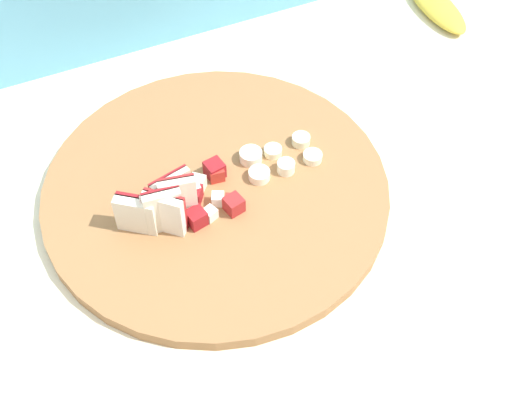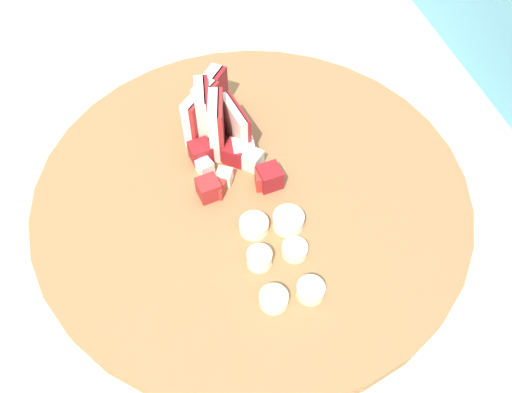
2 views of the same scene
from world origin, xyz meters
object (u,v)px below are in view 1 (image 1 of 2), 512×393
object	(u,v)px
banana_peel	(436,5)
apple_dice_pile	(208,192)
cutting_board	(216,190)
apple_wedge_fan	(162,206)
banana_slice_rows	(276,158)

from	to	relation	value
banana_peel	apple_dice_pile	bearing A→B (deg)	-155.35
cutting_board	banana_peel	world-z (taller)	banana_peel
apple_dice_pile	banana_peel	distance (m)	0.53
cutting_board	banana_peel	distance (m)	0.51
apple_wedge_fan	apple_dice_pile	world-z (taller)	apple_wedge_fan
apple_wedge_fan	apple_dice_pile	bearing A→B (deg)	10.10
apple_wedge_fan	apple_dice_pile	distance (m)	0.06
apple_dice_pile	cutting_board	bearing A→B (deg)	41.38
cutting_board	banana_slice_rows	xyz separation A→B (m)	(0.09, 0.01, 0.01)
apple_wedge_fan	apple_dice_pile	xyz separation A→B (m)	(0.06, 0.01, -0.02)
cutting_board	banana_slice_rows	size ratio (longest dim) A/B	4.28
banana_slice_rows	apple_dice_pile	bearing A→B (deg)	-169.41
cutting_board	apple_wedge_fan	world-z (taller)	apple_wedge_fan
apple_wedge_fan	banana_peel	bearing A→B (deg)	23.13
banana_slice_rows	banana_peel	distance (m)	0.43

